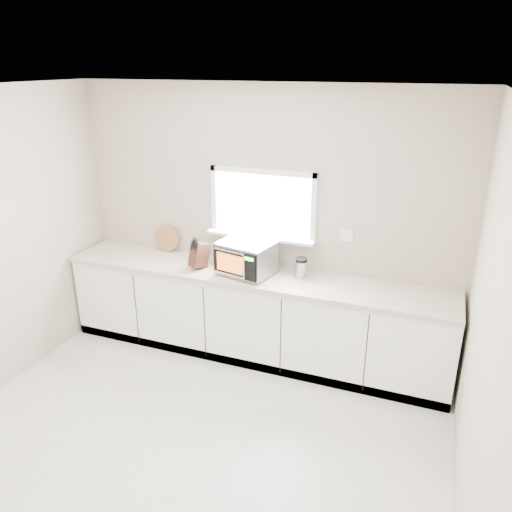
% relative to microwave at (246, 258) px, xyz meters
% --- Properties ---
extents(ground, '(4.00, 4.00, 0.00)m').
position_rel_microwave_xyz_m(ground, '(0.05, -1.66, -1.09)').
color(ground, beige).
rests_on(ground, ground).
extents(back_wall, '(4.00, 0.17, 2.70)m').
position_rel_microwave_xyz_m(back_wall, '(0.05, 0.34, 0.27)').
color(back_wall, '#BEAA97').
rests_on(back_wall, ground).
extents(cabinets, '(3.92, 0.60, 0.88)m').
position_rel_microwave_xyz_m(cabinets, '(0.05, 0.04, -0.65)').
color(cabinets, white).
rests_on(cabinets, ground).
extents(countertop, '(3.92, 0.64, 0.04)m').
position_rel_microwave_xyz_m(countertop, '(0.05, 0.03, -0.19)').
color(countertop, beige).
rests_on(countertop, cabinets).
extents(microwave, '(0.57, 0.49, 0.33)m').
position_rel_microwave_xyz_m(microwave, '(0.00, 0.00, 0.00)').
color(microwave, black).
rests_on(microwave, countertop).
extents(knife_block, '(0.18, 0.26, 0.34)m').
position_rel_microwave_xyz_m(knife_block, '(-0.49, -0.03, -0.03)').
color(knife_block, '#432318').
rests_on(knife_block, countertop).
extents(cutting_board, '(0.29, 0.07, 0.29)m').
position_rel_microwave_xyz_m(cutting_board, '(-1.05, 0.28, -0.03)').
color(cutting_board, '#A2613E').
rests_on(cutting_board, countertop).
extents(coffee_grinder, '(0.14, 0.14, 0.20)m').
position_rel_microwave_xyz_m(coffee_grinder, '(0.53, 0.12, -0.07)').
color(coffee_grinder, '#AAADB2').
rests_on(coffee_grinder, countertop).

